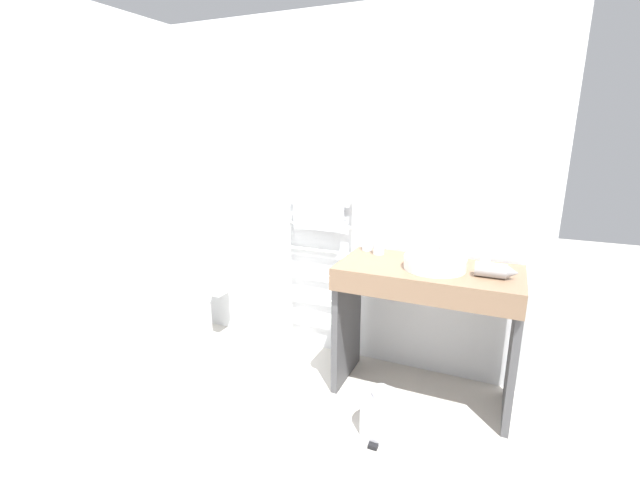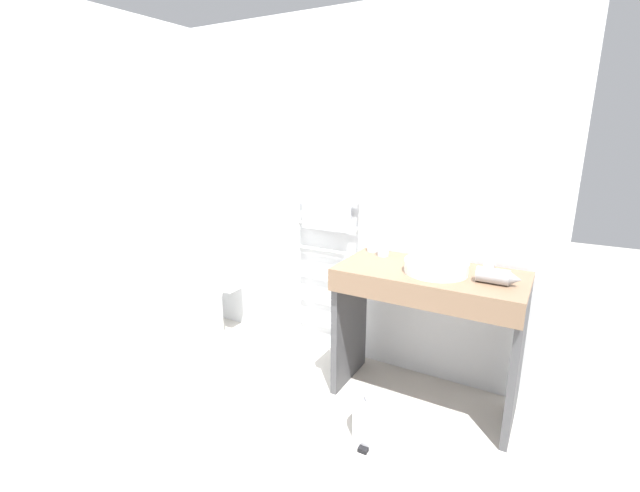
{
  "view_description": "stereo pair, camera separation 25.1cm",
  "coord_description": "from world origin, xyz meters",
  "px_view_note": "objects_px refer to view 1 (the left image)",
  "views": [
    {
      "loc": [
        1.14,
        -1.38,
        1.63
      ],
      "look_at": [
        0.15,
        0.84,
        0.97
      ],
      "focal_mm": 24.0,
      "sensor_mm": 36.0,
      "label": 1
    },
    {
      "loc": [
        1.36,
        -1.26,
        1.63
      ],
      "look_at": [
        0.15,
        0.84,
        0.97
      ],
      "focal_mm": 24.0,
      "sensor_mm": 36.0,
      "label": 2
    }
  ],
  "objects_px": {
    "toilet": "(192,309)",
    "sink_basin": "(435,263)",
    "cup_near_wall": "(367,243)",
    "cup_near_edge": "(379,247)",
    "hair_dryer": "(493,269)",
    "trash_bin": "(381,413)",
    "towel_radiator": "(319,240)"
  },
  "relations": [
    {
      "from": "toilet",
      "to": "sink_basin",
      "type": "height_order",
      "value": "sink_basin"
    },
    {
      "from": "cup_near_wall",
      "to": "cup_near_edge",
      "type": "xyz_separation_m",
      "value": [
        0.1,
        -0.06,
        0.0
      ]
    },
    {
      "from": "hair_dryer",
      "to": "toilet",
      "type": "bearing_deg",
      "value": -179.0
    },
    {
      "from": "toilet",
      "to": "sink_basin",
      "type": "xyz_separation_m",
      "value": [
        1.79,
        0.04,
        0.59
      ]
    },
    {
      "from": "toilet",
      "to": "trash_bin",
      "type": "bearing_deg",
      "value": -13.73
    },
    {
      "from": "sink_basin",
      "to": "cup_near_wall",
      "type": "distance_m",
      "value": 0.53
    },
    {
      "from": "cup_near_edge",
      "to": "hair_dryer",
      "type": "height_order",
      "value": "cup_near_edge"
    },
    {
      "from": "cup_near_wall",
      "to": "cup_near_edge",
      "type": "height_order",
      "value": "cup_near_edge"
    },
    {
      "from": "sink_basin",
      "to": "cup_near_edge",
      "type": "bearing_deg",
      "value": 156.72
    },
    {
      "from": "cup_near_edge",
      "to": "hair_dryer",
      "type": "bearing_deg",
      "value": -13.89
    },
    {
      "from": "toilet",
      "to": "trash_bin",
      "type": "relative_size",
      "value": 2.47
    },
    {
      "from": "cup_near_wall",
      "to": "trash_bin",
      "type": "bearing_deg",
      "value": -64.62
    },
    {
      "from": "sink_basin",
      "to": "trash_bin",
      "type": "bearing_deg",
      "value": -110.62
    },
    {
      "from": "cup_near_edge",
      "to": "trash_bin",
      "type": "relative_size",
      "value": 0.31
    },
    {
      "from": "cup_near_wall",
      "to": "toilet",
      "type": "bearing_deg",
      "value": -168.41
    },
    {
      "from": "sink_basin",
      "to": "cup_near_edge",
      "type": "distance_m",
      "value": 0.42
    },
    {
      "from": "cup_near_edge",
      "to": "hair_dryer",
      "type": "distance_m",
      "value": 0.72
    },
    {
      "from": "toilet",
      "to": "cup_near_edge",
      "type": "distance_m",
      "value": 1.54
    },
    {
      "from": "trash_bin",
      "to": "cup_near_edge",
      "type": "bearing_deg",
      "value": 109.79
    },
    {
      "from": "cup_near_wall",
      "to": "cup_near_edge",
      "type": "bearing_deg",
      "value": -30.84
    },
    {
      "from": "hair_dryer",
      "to": "cup_near_edge",
      "type": "bearing_deg",
      "value": 166.11
    },
    {
      "from": "towel_radiator",
      "to": "hair_dryer",
      "type": "height_order",
      "value": "towel_radiator"
    },
    {
      "from": "toilet",
      "to": "towel_radiator",
      "type": "height_order",
      "value": "towel_radiator"
    },
    {
      "from": "towel_radiator",
      "to": "cup_near_wall",
      "type": "xyz_separation_m",
      "value": [
        0.37,
        -0.05,
        0.03
      ]
    },
    {
      "from": "towel_radiator",
      "to": "sink_basin",
      "type": "relative_size",
      "value": 3.44
    },
    {
      "from": "cup_near_wall",
      "to": "cup_near_edge",
      "type": "relative_size",
      "value": 0.99
    },
    {
      "from": "cup_near_edge",
      "to": "cup_near_wall",
      "type": "bearing_deg",
      "value": 149.16
    },
    {
      "from": "sink_basin",
      "to": "toilet",
      "type": "bearing_deg",
      "value": -178.56
    },
    {
      "from": "trash_bin",
      "to": "hair_dryer",
      "type": "bearing_deg",
      "value": 41.92
    },
    {
      "from": "towel_radiator",
      "to": "trash_bin",
      "type": "xyz_separation_m",
      "value": [
        0.69,
        -0.71,
        -0.74
      ]
    },
    {
      "from": "hair_dryer",
      "to": "trash_bin",
      "type": "relative_size",
      "value": 0.72
    },
    {
      "from": "hair_dryer",
      "to": "towel_radiator",
      "type": "bearing_deg",
      "value": 166.54
    }
  ]
}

